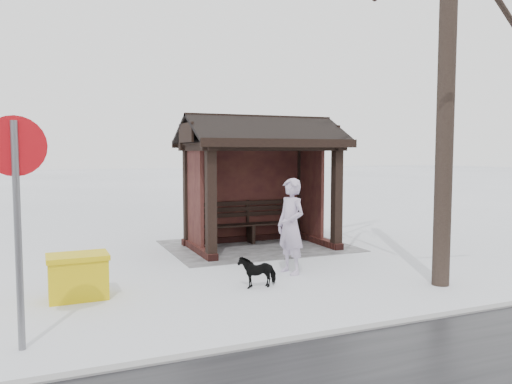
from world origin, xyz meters
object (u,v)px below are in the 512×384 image
dog (257,271)px  road_sign (16,185)px  grit_bin (78,276)px  bus_shelter (258,155)px  pedestrian (291,226)px

dog → road_sign: bearing=-66.3°
grit_bin → road_sign: 2.49m
bus_shelter → grit_bin: size_ratio=3.96×
grit_bin → road_sign: bearing=67.7°
pedestrian → dog: bearing=-70.3°
bus_shelter → grit_bin: (4.19, 2.84, -1.82)m
dog → grit_bin: bearing=-96.9°
dog → road_sign: size_ratio=0.23×
bus_shelter → dog: bearing=66.9°
pedestrian → road_sign: bearing=-79.0°
bus_shelter → pedestrian: bearing=80.0°
bus_shelter → grit_bin: 5.37m
grit_bin → pedestrian: bearing=-178.5°
bus_shelter → road_sign: bearing=43.7°
dog → grit_bin: (2.79, -0.42, 0.09)m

